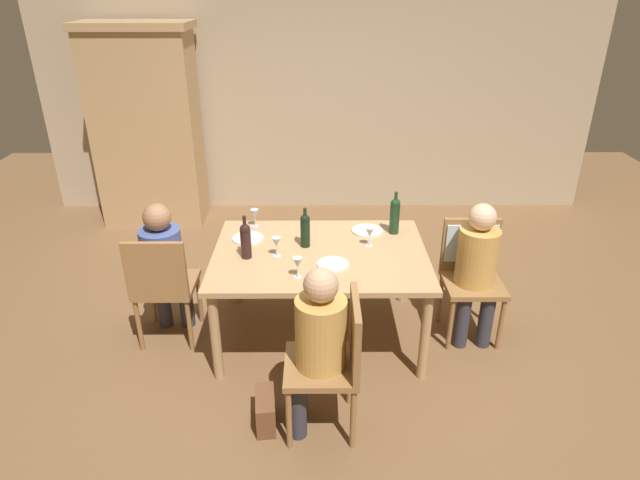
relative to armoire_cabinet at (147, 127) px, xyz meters
name	(u,v)px	position (x,y,z in m)	size (l,w,h in m)	color
ground_plane	(320,334)	(1.89, -2.33, -1.10)	(10.00, 10.00, 0.00)	brown
rear_room_partition	(319,95)	(1.89, 0.45, 0.25)	(6.40, 0.12, 2.70)	tan
armoire_cabinet	(147,127)	(0.00, 0.00, 0.00)	(1.18, 0.62, 2.18)	tan
dining_table	(320,261)	(1.89, -2.33, -0.44)	(1.58, 1.16, 0.74)	tan
chair_right_end	(471,261)	(3.06, -2.21, -0.50)	(0.44, 0.46, 0.92)	olive
chair_left_end	(162,282)	(0.72, -2.42, -0.56)	(0.44, 0.44, 0.92)	olive
chair_near	(335,356)	(1.98, -3.29, -0.56)	(0.44, 0.44, 0.92)	olive
person_woman_host	(477,264)	(3.06, -2.35, -0.45)	(0.30, 0.34, 1.12)	#33333D
person_man_bearded	(164,261)	(0.72, -2.30, -0.45)	(0.30, 0.35, 1.13)	#33333D
person_man_guest	(316,340)	(1.87, -3.29, -0.45)	(0.35, 0.30, 1.13)	#33333D
wine_bottle_tall_green	(305,229)	(1.78, -2.23, -0.22)	(0.07, 0.07, 0.31)	black
wine_bottle_dark_red	(395,215)	(2.48, -1.99, -0.20)	(0.08, 0.08, 0.35)	#19381E
wine_bottle_short_olive	(246,240)	(1.36, -2.41, -0.22)	(0.08, 0.08, 0.33)	black
wine_glass_near_left	(276,243)	(1.58, -2.39, -0.25)	(0.07, 0.07, 0.15)	silver
wine_glass_centre	(298,263)	(1.74, -2.70, -0.25)	(0.07, 0.07, 0.15)	silver
wine_glass_near_right	(370,233)	(2.26, -2.22, -0.25)	(0.07, 0.07, 0.15)	silver
wine_glass_far	(255,214)	(1.36, -1.86, -0.25)	(0.07, 0.07, 0.15)	silver
dinner_plate_host	(367,231)	(2.27, -1.97, -0.35)	(0.25, 0.25, 0.01)	silver
dinner_plate_guest_left	(333,264)	(1.98, -2.53, -0.35)	(0.23, 0.23, 0.01)	white
dinner_plate_guest_right	(248,238)	(1.33, -2.10, -0.35)	(0.24, 0.24, 0.01)	silver
handbag	(265,410)	(1.54, -3.29, -0.99)	(0.28, 0.12, 0.22)	brown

